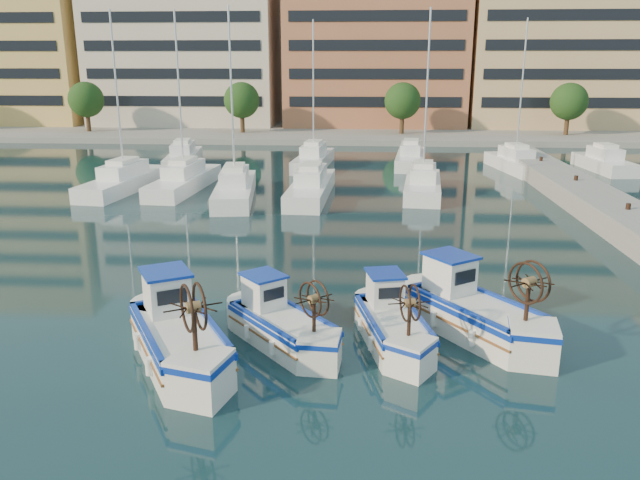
{
  "coord_description": "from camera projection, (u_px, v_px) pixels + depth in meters",
  "views": [
    {
      "loc": [
        -0.35,
        -17.41,
        8.29
      ],
      "look_at": [
        -1.96,
        6.31,
        1.5
      ],
      "focal_mm": 35.0,
      "sensor_mm": 36.0,
      "label": 1
    }
  ],
  "objects": [
    {
      "name": "fishing_boat_b",
      "position": [
        281.0,
        322.0,
        18.89
      ],
      "size": [
        3.74,
        3.98,
        2.51
      ],
      "rotation": [
        0.0,
        0.0,
        0.71
      ],
      "color": "white",
      "rests_on": "ground"
    },
    {
      "name": "yacht_marina",
      "position": [
        325.0,
        173.0,
        45.48
      ],
      "size": [
        38.08,
        23.65,
        11.5
      ],
      "color": "white",
      "rests_on": "ground"
    },
    {
      "name": "fishing_boat_d",
      "position": [
        473.0,
        310.0,
        19.53
      ],
      "size": [
        4.22,
        4.83,
        2.98
      ],
      "rotation": [
        0.0,
        0.0,
        0.62
      ],
      "color": "white",
      "rests_on": "ground"
    },
    {
      "name": "fishing_boat_c",
      "position": [
        392.0,
        322.0,
        18.96
      ],
      "size": [
        2.42,
        4.1,
        2.48
      ],
      "rotation": [
        0.0,
        0.0,
        0.22
      ],
      "color": "white",
      "rests_on": "ground"
    },
    {
      "name": "fishing_boat_a",
      "position": [
        178.0,
        334.0,
        17.78
      ],
      "size": [
        4.0,
        4.99,
        3.03
      ],
      "rotation": [
        0.0,
        0.0,
        0.52
      ],
      "color": "white",
      "rests_on": "ground"
    },
    {
      "name": "ground",
      "position": [
        370.0,
        345.0,
        18.96
      ],
      "size": [
        300.0,
        300.0,
        0.0
      ],
      "primitive_type": "plane",
      "color": "#17363D",
      "rests_on": "ground"
    },
    {
      "name": "waterfront",
      "position": [
        441.0,
        39.0,
        77.71
      ],
      "size": [
        180.0,
        40.0,
        25.6
      ],
      "color": "gray",
      "rests_on": "ground"
    }
  ]
}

